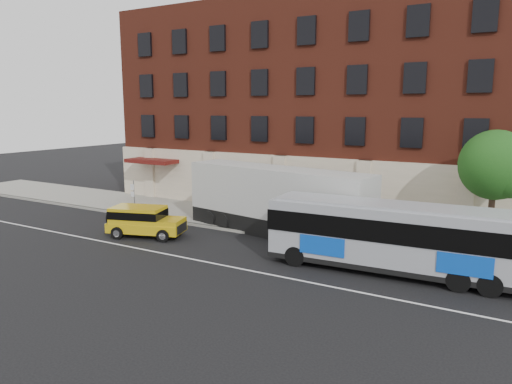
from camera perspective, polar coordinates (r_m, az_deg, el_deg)
The scene contains 10 objects.
ground at distance 24.20m, azimuth -10.09°, elevation -7.95°, with size 120.00×120.00×0.00m, color black.
sidewalk at distance 31.31m, azimuth 0.57°, elevation -3.49°, with size 60.00×6.00×0.15m, color gray.
kerb at distance 28.82m, azimuth -2.38°, elevation -4.70°, with size 60.00×0.25×0.15m, color gray.
lane_line at distance 24.57m, azimuth -9.33°, elevation -7.64°, with size 60.00×0.12×0.01m, color silver.
building at distance 37.53m, azimuth 6.64°, elevation 10.27°, with size 30.00×12.10×15.00m.
sign_pole at distance 33.85m, azimuth -14.50°, elevation -0.40°, with size 0.30×0.20×2.50m.
street_tree at distance 27.18m, azimuth 26.86°, elevation 2.62°, with size 3.60×3.60×6.20m.
city_bus at distance 22.28m, azimuth 16.60°, elevation -5.06°, with size 11.83×3.18×3.21m.
yellow_suv at distance 28.43m, azimuth -13.44°, elevation -3.24°, with size 4.73×3.04×1.76m.
shipping_container at distance 27.94m, azimuth 2.47°, elevation -1.18°, with size 12.20×4.47×3.99m.
Camera 1 is at (14.98, -17.49, 7.45)m, focal length 33.29 mm.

